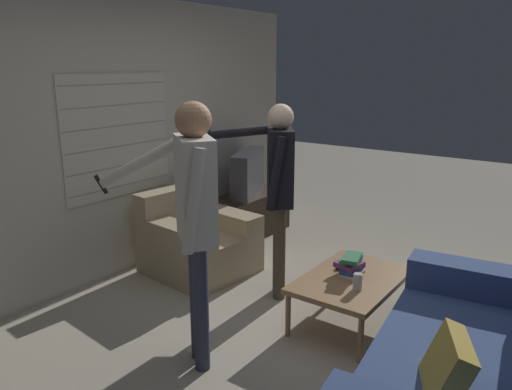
% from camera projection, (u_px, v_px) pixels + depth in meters
% --- Properties ---
extents(ground_plane, '(16.00, 16.00, 0.00)m').
position_uv_depth(ground_plane, '(303.00, 332.00, 3.75)').
color(ground_plane, '#B2A893').
extents(wall_back, '(5.20, 0.08, 2.55)m').
position_uv_depth(wall_back, '(116.00, 139.00, 4.57)').
color(wall_back, '#BCB7A8').
rests_on(wall_back, ground_plane).
extents(couch_blue, '(1.99, 1.13, 0.89)m').
position_uv_depth(couch_blue, '(470.00, 383.00, 2.61)').
color(couch_blue, '#384C7F').
rests_on(couch_blue, ground_plane).
extents(armchair_beige, '(0.94, 0.97, 0.78)m').
position_uv_depth(armchair_beige, '(196.00, 241.00, 4.80)').
color(armchair_beige, tan).
rests_on(armchair_beige, ground_plane).
extents(coffee_table, '(0.97, 0.65, 0.38)m').
position_uv_depth(coffee_table, '(351.00, 282.00, 3.78)').
color(coffee_table, '#9E754C').
rests_on(coffee_table, ground_plane).
extents(tv_stand, '(1.10, 0.46, 0.49)m').
position_uv_depth(tv_stand, '(248.00, 215.00, 5.79)').
color(tv_stand, '#33281E').
rests_on(tv_stand, ground_plane).
extents(tv, '(0.86, 0.52, 0.51)m').
position_uv_depth(tv, '(247.00, 173.00, 5.67)').
color(tv, '#2D2D33').
rests_on(tv, tv_stand).
extents(person_left_standing, '(0.55, 0.79, 1.74)m').
position_uv_depth(person_left_standing, '(194.00, 204.00, 3.08)').
color(person_left_standing, '#33384C').
rests_on(person_left_standing, ground_plane).
extents(person_right_standing, '(0.49, 0.82, 1.64)m').
position_uv_depth(person_right_standing, '(278.00, 178.00, 4.09)').
color(person_right_standing, '#4C4233').
rests_on(person_right_standing, ground_plane).
extents(book_stack, '(0.25, 0.21, 0.16)m').
position_uv_depth(book_stack, '(351.00, 265.00, 3.81)').
color(book_stack, beige).
rests_on(book_stack, coffee_table).
extents(soda_can, '(0.07, 0.07, 0.13)m').
position_uv_depth(soda_can, '(358.00, 282.00, 3.55)').
color(soda_can, silver).
rests_on(soda_can, coffee_table).
extents(spare_remote, '(0.10, 0.13, 0.02)m').
position_uv_depth(spare_remote, '(344.00, 268.00, 3.92)').
color(spare_remote, black).
rests_on(spare_remote, coffee_table).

